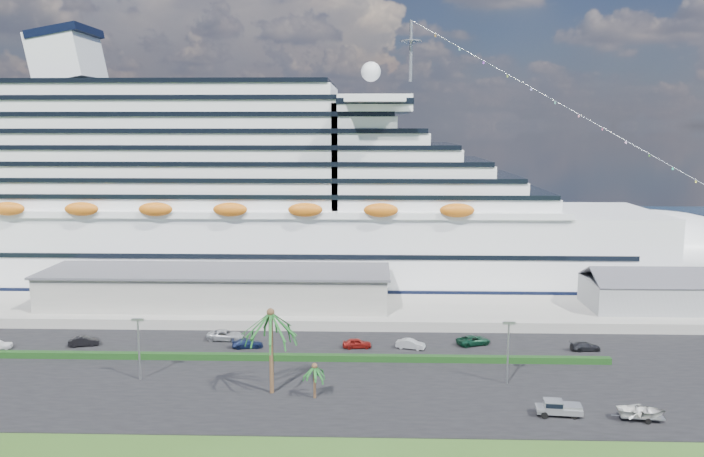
{
  "coord_description": "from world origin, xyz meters",
  "views": [
    {
      "loc": [
        2.53,
        -77.4,
        33.13
      ],
      "look_at": [
        -0.77,
        30.0,
        17.06
      ],
      "focal_mm": 35.0,
      "sensor_mm": 36.0,
      "label": 1
    }
  ],
  "objects_px": {
    "parked_car_3": "(247,343)",
    "boat_trailer": "(642,411)",
    "pickup_truck": "(558,407)",
    "cruise_ship": "(258,206)"
  },
  "relations": [
    {
      "from": "parked_car_3",
      "to": "boat_trailer",
      "type": "xyz_separation_m",
      "value": [
        49.25,
        -24.3,
        0.47
      ]
    },
    {
      "from": "parked_car_3",
      "to": "boat_trailer",
      "type": "bearing_deg",
      "value": -125.09
    },
    {
      "from": "boat_trailer",
      "to": "parked_car_3",
      "type": "bearing_deg",
      "value": 153.74
    },
    {
      "from": "boat_trailer",
      "to": "pickup_truck",
      "type": "bearing_deg",
      "value": 173.16
    },
    {
      "from": "cruise_ship",
      "to": "pickup_truck",
      "type": "xyz_separation_m",
      "value": [
        45.45,
        -65.84,
        -15.57
      ]
    },
    {
      "from": "parked_car_3",
      "to": "pickup_truck",
      "type": "bearing_deg",
      "value": -128.85
    },
    {
      "from": "pickup_truck",
      "to": "parked_car_3",
      "type": "bearing_deg",
      "value": 149.97
    },
    {
      "from": "boat_trailer",
      "to": "cruise_ship",
      "type": "bearing_deg",
      "value": 129.18
    },
    {
      "from": "cruise_ship",
      "to": "pickup_truck",
      "type": "bearing_deg",
      "value": -55.38
    },
    {
      "from": "parked_car_3",
      "to": "pickup_truck",
      "type": "xyz_separation_m",
      "value": [
        40.16,
        -23.21,
        0.34
      ]
    }
  ]
}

